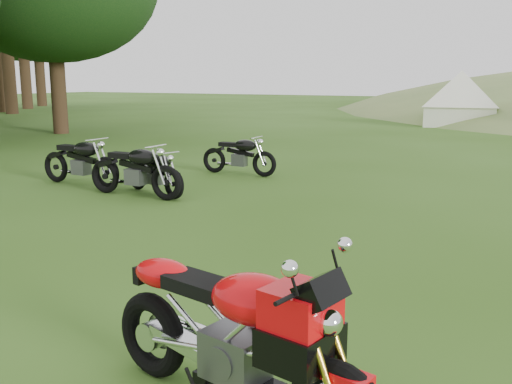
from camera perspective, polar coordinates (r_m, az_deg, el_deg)
The scene contains 8 objects.
ground at distance 5.82m, azimuth -1.29°, elevation -9.62°, with size 120.00×120.00×0.00m, color #2A4D10.
treeline at distance 30.11m, azimuth -21.29°, elevation 6.64°, with size 28.00×32.00×14.00m, color black, non-canonical shape.
sport_motorcycle at distance 3.58m, azimuth -2.36°, elevation -12.99°, with size 2.02×0.51×1.21m, color red, non-canonical shape.
vintage_moto_a at distance 11.62m, azimuth -17.21°, elevation 3.08°, with size 1.93×0.45×1.02m, color black, non-canonical shape.
vintage_moto_b at distance 10.27m, azimuth -12.08°, elevation 2.29°, with size 1.92×0.44×1.01m, color black, non-canonical shape.
vintage_moto_c at distance 10.44m, azimuth -10.11°, elevation 2.09°, with size 1.64×0.38×0.86m, color black, non-canonical shape.
vintage_moto_d at distance 12.37m, azimuth -1.75°, elevation 3.80°, with size 1.73×0.40×0.91m, color black, non-canonical shape.
tent_left at distance 26.68m, azimuth 19.77°, elevation 8.91°, with size 2.86×2.86×2.48m, color white, non-canonical shape.
Camera 1 is at (2.64, -4.75, 2.08)m, focal length 40.00 mm.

